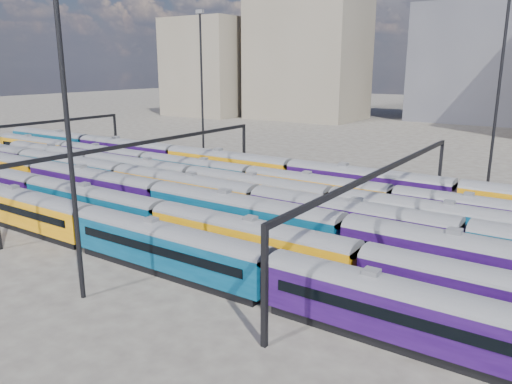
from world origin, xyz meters
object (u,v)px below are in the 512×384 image
Objects in this scene: rake_2 at (159,196)px; rake_1 at (360,262)px; rake_0 at (271,271)px; mast_2 at (66,110)px.

rake_1 is at bearing -10.97° from rake_2.
rake_0 is 4.78× the size of mast_2.
rake_2 is at bearing 169.03° from rake_1.
rake_2 is at bearing 117.23° from mast_2.
rake_1 reaches higher than rake_0.
rake_0 is at bearing 29.61° from mast_2.
rake_0 is 1.00× the size of rake_1.
rake_0 is 6.88m from rake_1.
rake_1 is 4.79× the size of mast_2.
mast_2 is at bearing -144.86° from rake_1.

